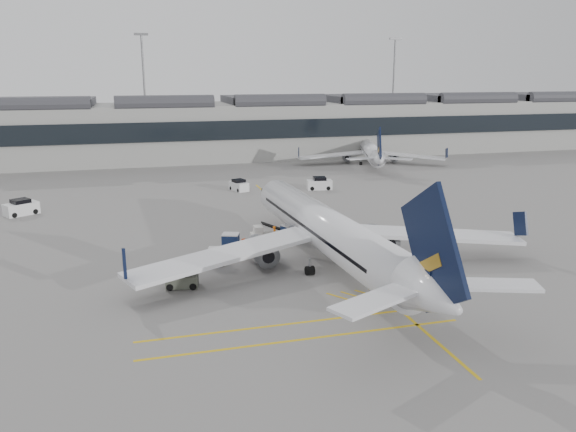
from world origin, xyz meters
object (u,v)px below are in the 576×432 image
object	(u,v)px
ramp_agent_a	(275,234)
ramp_agent_b	(243,249)
airliner_main	(329,232)
belt_loader	(267,234)
pushback_tug	(182,280)
baggage_cart_a	(289,232)

from	to	relation	value
ramp_agent_a	ramp_agent_b	xyz separation A→B (m)	(-4.13, -4.35, 0.13)
airliner_main	belt_loader	bearing A→B (deg)	106.47
airliner_main	ramp_agent_b	world-z (taller)	airliner_main
belt_loader	pushback_tug	bearing A→B (deg)	-128.32
ramp_agent_a	ramp_agent_b	distance (m)	5.99
ramp_agent_a	pushback_tug	distance (m)	14.48
belt_loader	baggage_cart_a	size ratio (longest dim) A/B	2.26
belt_loader	ramp_agent_b	xyz separation A→B (m)	(-3.66, -5.82, 0.46)
belt_loader	pushback_tug	xyz separation A→B (m)	(-9.85, -11.63, 0.11)
ramp_agent_a	airliner_main	bearing A→B (deg)	-131.18
ramp_agent_b	airliner_main	bearing A→B (deg)	117.01
baggage_cart_a	ramp_agent_b	bearing A→B (deg)	-163.49
airliner_main	baggage_cart_a	xyz separation A→B (m)	(-1.33, 8.52, -2.24)
airliner_main	baggage_cart_a	world-z (taller)	airliner_main
baggage_cart_a	ramp_agent_a	xyz separation A→B (m)	(-1.65, -0.28, -0.03)
ramp_agent_a	pushback_tug	bearing A→B (deg)	163.45
belt_loader	pushback_tug	world-z (taller)	belt_loader
ramp_agent_b	belt_loader	bearing A→B (deg)	-156.44
baggage_cart_a	pushback_tug	bearing A→B (deg)	-161.09
airliner_main	ramp_agent_a	xyz separation A→B (m)	(-2.98, 8.24, -2.27)
belt_loader	ramp_agent_a	bearing A→B (deg)	-70.55
belt_loader	baggage_cart_a	distance (m)	2.46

